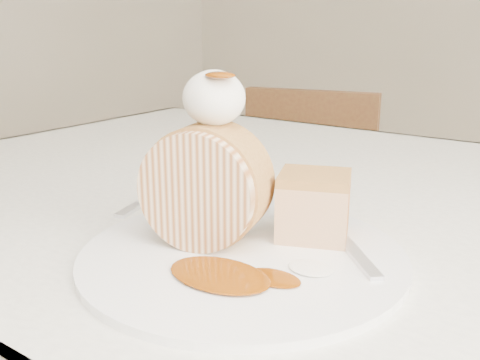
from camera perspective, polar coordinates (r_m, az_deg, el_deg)
The scene contains 10 objects.
table at distance 0.73m, azimuth 10.85°, elevation -8.52°, with size 1.40×0.90×0.75m.
chair_far at distance 1.65m, azimuth 8.04°, elevation -1.95°, with size 0.44×0.44×0.79m.
plate at distance 0.51m, azimuth 0.28°, elevation -8.01°, with size 0.31×0.31×0.01m, color white.
roulade_slice at distance 0.51m, azimuth -3.69°, elevation -0.65°, with size 0.11×0.11×0.06m, color beige.
cake_chunk at distance 0.54m, azimuth 7.85°, elevation -3.14°, with size 0.07×0.06×0.06m, color #A9743F.
whipped_cream at distance 0.50m, azimuth -2.79°, elevation 8.74°, with size 0.06×0.06×0.05m, color white.
caramel_drizzle at distance 0.48m, azimuth -2.14°, elevation 11.89°, with size 0.03×0.02×0.01m, color #723204.
caramel_pool at distance 0.46m, azimuth -2.22°, elevation -10.03°, with size 0.10×0.06×0.00m, color #723204, non-canonical shape.
fork at distance 0.52m, azimuth 11.71°, elevation -7.10°, with size 0.02×0.18×0.00m, color silver.
spoon at distance 0.69m, azimuth -9.63°, elevation -1.90°, with size 0.03×0.18×0.00m, color silver.
Camera 1 is at (0.26, -0.41, 0.96)m, focal length 40.00 mm.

